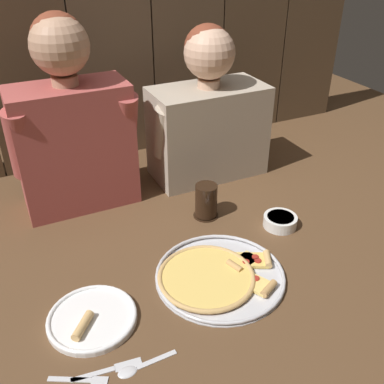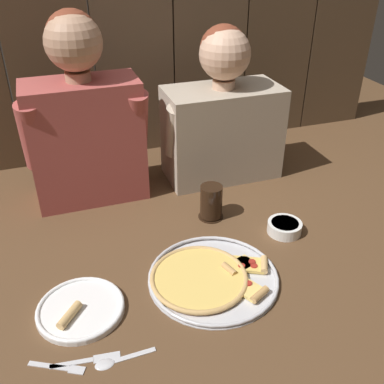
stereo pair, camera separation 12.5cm
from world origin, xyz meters
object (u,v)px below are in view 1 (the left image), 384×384
at_px(pizza_tray, 216,276).
at_px(diner_left, 72,124).
at_px(dipping_bowl, 280,221).
at_px(drinking_glass, 206,201).
at_px(dinner_plate, 92,318).
at_px(diner_right, 208,114).

bearing_deg(pizza_tray, diner_left, 112.84).
height_order(pizza_tray, dipping_bowl, dipping_bowl).
distance_m(pizza_tray, dipping_bowl, 0.33).
height_order(drinking_glass, dipping_bowl, drinking_glass).
distance_m(dinner_plate, drinking_glass, 0.55).
xyz_separation_m(diner_left, diner_right, (0.49, 0.00, -0.05)).
distance_m(pizza_tray, dinner_plate, 0.35).
height_order(dinner_plate, diner_right, diner_right).
bearing_deg(dinner_plate, diner_right, 42.59).
distance_m(pizza_tray, diner_right, 0.65).
height_order(drinking_glass, diner_left, diner_left).
xyz_separation_m(dipping_bowl, diner_left, (-0.54, 0.42, 0.27)).
xyz_separation_m(drinking_glass, dipping_bowl, (0.19, -0.16, -0.04)).
height_order(dinner_plate, diner_left, diner_left).
relative_size(dinner_plate, drinking_glass, 1.89).
bearing_deg(drinking_glass, dipping_bowl, -39.44).
bearing_deg(diner_left, drinking_glass, -37.51).
distance_m(drinking_glass, dipping_bowl, 0.25).
relative_size(drinking_glass, diner_left, 0.19).
bearing_deg(diner_right, dinner_plate, -137.41).
height_order(pizza_tray, diner_left, diner_left).
relative_size(pizza_tray, diner_left, 0.57).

